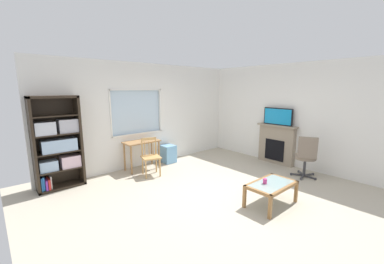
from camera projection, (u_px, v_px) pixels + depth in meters
The scene contains 12 objects.
ground at pixel (215, 193), 4.80m from camera, with size 6.58×6.15×0.02m, color #B2A893.
wall_back_with_window at pixel (148, 115), 6.49m from camera, with size 5.58×0.15×2.73m.
wall_right at pixel (289, 115), 6.40m from camera, with size 0.12×5.35×2.73m, color white.
bookshelf at pixel (58, 144), 4.90m from camera, with size 0.90×0.38×1.93m.
desk_under_window at pixel (142, 146), 6.09m from camera, with size 0.90×0.47×0.75m.
wooden_chair at pixel (151, 156), 5.70m from camera, with size 0.51×0.50×0.90m.
plastic_drawer_unit at pixel (168, 154), 6.74m from camera, with size 0.35×0.40×0.49m, color #72ADDB.
fireplace at pixel (276, 144), 6.61m from camera, with size 0.26×1.11×1.09m.
tv at pixel (278, 116), 6.46m from camera, with size 0.06×0.82×0.46m.
office_chair at pixel (306, 155), 5.49m from camera, with size 0.61×0.57×1.00m.
coffee_table at pixel (271, 186), 4.23m from camera, with size 0.93×0.55×0.41m.
sippy_cup at pixel (265, 181), 4.19m from camera, with size 0.07×0.07×0.09m, color #DB3D84.
Camera 1 is at (-3.31, -3.09, 2.07)m, focal length 22.20 mm.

